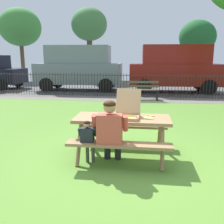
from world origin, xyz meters
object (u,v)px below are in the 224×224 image
park_bench_center (140,90)px  far_tree_center (197,37)px  pizza_slice_on_table (149,117)px  far_tree_left (20,27)px  parked_car_left (79,67)px  far_tree_midleft (89,25)px  parked_car_center (175,67)px  pizza_box_open (127,112)px  child_at_table (88,138)px  picnic_table_foreground (122,126)px  adult_at_table (110,130)px

park_bench_center → far_tree_center: far_tree_center is taller
pizza_slice_on_table → far_tree_left: bearing=124.2°
parked_car_left → far_tree_midleft: (-0.76, 5.91, 2.87)m
parked_car_center → far_tree_center: far_tree_center is taller
pizza_box_open → far_tree_center: size_ratio=0.13×
park_bench_center → pizza_slice_on_table: bearing=-86.6°
park_bench_center → parked_car_center: parked_car_center is taller
parked_car_left → far_tree_midleft: bearing=97.3°
child_at_table → far_tree_left: 18.51m
picnic_table_foreground → parked_car_center: parked_car_center is taller
parked_car_center → far_tree_center: size_ratio=1.08×
pizza_slice_on_table → parked_car_center: (1.34, 9.14, 0.53)m
picnic_table_foreground → park_bench_center: size_ratio=1.12×
picnic_table_foreground → parked_car_center: 9.41m
adult_at_table → child_at_table: size_ratio=1.43×
far_tree_left → far_tree_center: 13.71m
adult_at_table → far_tree_center: far_tree_center is taller
pizza_box_open → park_bench_center: pizza_box_open is taller
pizza_box_open → park_bench_center: bearing=89.8°
picnic_table_foreground → far_tree_midleft: bearing=105.2°
pizza_slice_on_table → parked_car_center: size_ratio=0.05×
child_at_table → far_tree_center: size_ratio=0.19×
pizza_slice_on_table → child_at_table: (-1.04, -0.60, -0.27)m
adult_at_table → pizza_slice_on_table: bearing=41.0°
picnic_table_foreground → parked_car_center: size_ratio=0.38×
pizza_box_open → parked_car_center: size_ratio=0.12×
adult_at_table → park_bench_center: (0.27, 6.95, -0.24)m
pizza_box_open → adult_at_table: (-0.24, -0.51, -0.21)m
picnic_table_foreground → far_tree_midleft: (-4.11, 15.12, 3.58)m
parked_car_center → pizza_slice_on_table: bearing=-98.4°
child_at_table → adult_at_table: bearing=5.1°
far_tree_midleft → far_tree_center: (8.05, -0.00, -0.96)m
parked_car_center → child_at_table: bearing=-103.7°
child_at_table → parked_car_center: 10.06m
parked_car_center → park_bench_center: bearing=-122.0°
far_tree_left → pizza_box_open: bearing=-56.9°
pizza_box_open → parked_car_left: (-3.44, 9.19, 0.44)m
pizza_slice_on_table → parked_car_left: parked_car_left is taller
child_at_table → parked_car_left: parked_car_left is taller
far_tree_left → far_tree_midleft: 5.63m
park_bench_center → parked_car_center: size_ratio=0.34×
pizza_slice_on_table → far_tree_left: (-10.24, 15.05, 3.34)m
pizza_slice_on_table → adult_at_table: size_ratio=0.21×
adult_at_table → picnic_table_foreground: bearing=73.2°
adult_at_table → park_bench_center: size_ratio=0.73×
child_at_table → parked_car_left: (-2.81, 9.74, 0.80)m
child_at_table → parked_car_center: bearing=76.3°
pizza_box_open → pizza_slice_on_table: (0.41, 0.05, -0.09)m
pizza_slice_on_table → park_bench_center: park_bench_center is taller
parked_car_left → far_tree_midleft: size_ratio=0.87×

